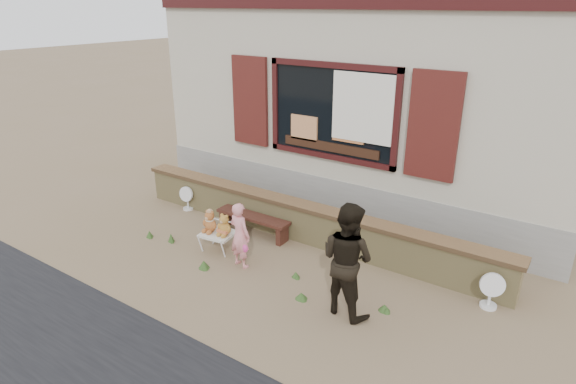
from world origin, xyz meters
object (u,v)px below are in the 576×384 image
Objects in this scene: child at (240,235)px; adult at (347,259)px; teddy_bear_right at (225,224)px; teddy_bear_left at (210,221)px; bench at (253,220)px; folding_chair at (218,234)px.

adult is (1.90, -0.14, 0.25)m from child.
child is (0.48, -0.20, 0.02)m from teddy_bear_right.
teddy_bear_right is 0.52m from child.
bench is at bearing 65.35° from teddy_bear_left.
adult reaches higher than child.
child is at bearing -23.93° from folding_chair.
teddy_bear_left is 0.77m from child.
folding_chair is 1.57× the size of teddy_bear_right.
adult is (2.52, -0.31, 0.49)m from folding_chair.
folding_chair is at bearing -98.10° from bench.
bench is 2.70m from adult.
teddy_bear_left reaches higher than bench.
teddy_bear_right reaches higher than folding_chair.
folding_chair is 2.58m from adult.
child is (0.52, -0.97, 0.26)m from bench.
adult is at bearing -14.34° from teddy_bear_left.
child is 1.92m from adult.
teddy_bear_left is (-0.14, -0.02, 0.22)m from folding_chair.
folding_chair is 0.26m from teddy_bear_right.
bench is at bearing 74.53° from folding_chair.
folding_chair is 0.55× the size of child.
adult reaches higher than bench.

